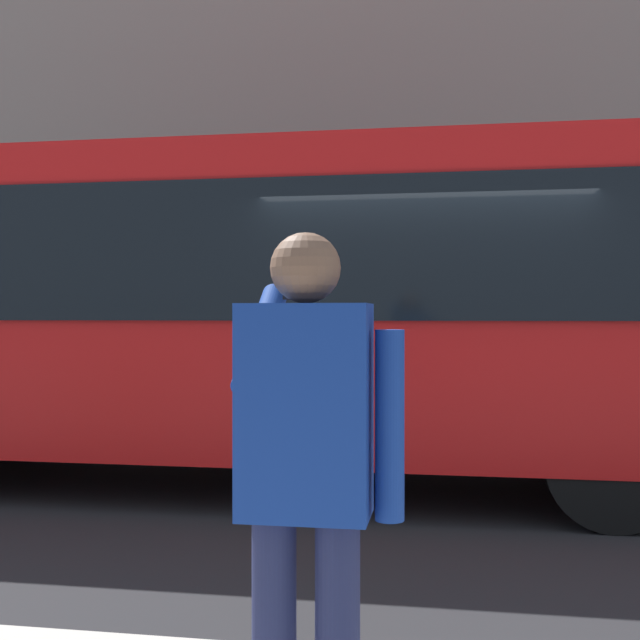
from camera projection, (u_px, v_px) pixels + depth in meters
ground_plane at (427, 498)px, 6.79m from camera, size 60.00×60.00×0.00m
building_facade_far at (440, 60)px, 13.46m from camera, size 28.00×1.55×12.00m
red_bus at (252, 305)px, 7.33m from camera, size 9.05×2.54×3.08m
pedestrian_photographer at (307, 461)px, 2.43m from camera, size 0.53×0.52×1.70m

